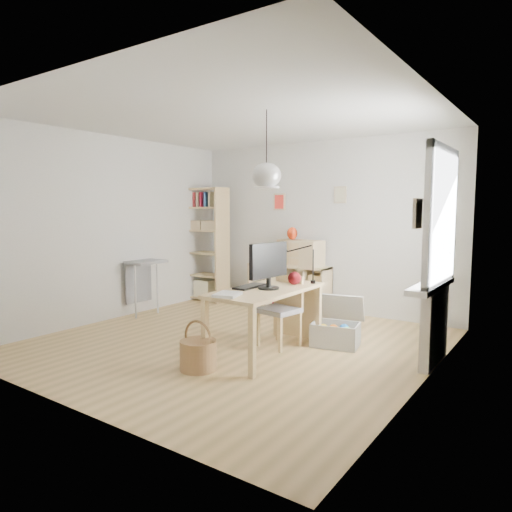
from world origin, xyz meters
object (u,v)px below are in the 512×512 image
Objects in this scene: cube_shelf at (289,290)px; drawer_chest at (301,253)px; desk at (266,297)px; chair at (282,306)px; monitor at (269,263)px; tall_bookshelf at (205,240)px; storage_chest at (337,330)px.

drawer_chest reaches higher than cube_shelf.
chair is (-0.02, 0.38, -0.18)m from desk.
drawer_chest reaches higher than desk.
monitor is (0.04, -0.01, 0.38)m from desk.
tall_bookshelf is 2.82× the size of storage_chest.
drawer_chest is (-0.82, 2.20, -0.11)m from monitor.
desk is 0.75× the size of tall_bookshelf.
drawer_chest is (1.80, 0.24, -0.16)m from tall_bookshelf.
tall_bookshelf is 3.44m from storage_chest.
desk reaches higher than storage_chest.
chair is 0.68m from monitor.
storage_chest is (0.52, 0.77, -0.47)m from desk.
desk is at bearing -65.39° from cube_shelf.
storage_chest is 2.06m from drawer_chest.
cube_shelf reaches higher than storage_chest.
drawer_chest reaches higher than storage_chest.
chair is 0.73m from storage_chest.
cube_shelf is 2.58m from monitor.
desk is at bearing -37.01° from tall_bookshelf.
desk is 2.53× the size of monitor.
desk is 2.12× the size of storage_chest.
tall_bookshelf reaches higher than storage_chest.
monitor reaches higher than storage_chest.
drawer_chest is at bearing -9.70° from cube_shelf.
storage_chest is at bearing 45.31° from chair.
chair reaches higher than desk.
desk is at bearing -135.36° from storage_chest.
cube_shelf is 0.68m from drawer_chest.
cube_shelf is at bearing 178.28° from drawer_chest.
desk is at bearing -77.24° from chair.
cube_shelf is 1.92× the size of drawer_chest.
tall_bookshelf reaches higher than chair.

